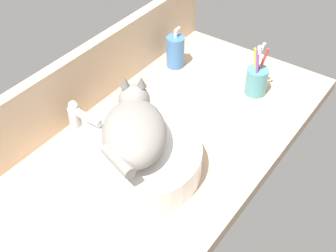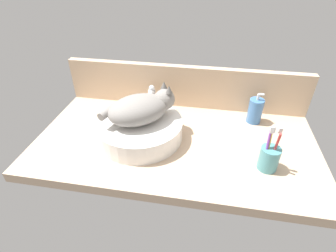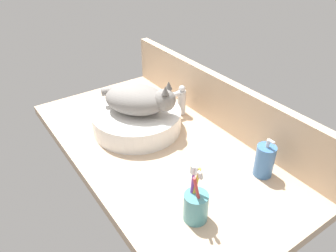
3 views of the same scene
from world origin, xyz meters
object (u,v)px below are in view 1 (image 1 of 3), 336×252
Objects in this scene: cat at (134,128)px; toothbrush_cup at (257,80)px; soap_dispenser at (175,51)px; faucet at (78,120)px; sink_basin at (136,159)px.

cat is 51.91cm from toothbrush_cup.
cat is 2.04× the size of soap_dispenser.
cat is at bearing -87.93° from faucet.
cat is 1.62× the size of toothbrush_cup.
sink_basin is 2.65× the size of faucet.
soap_dispenser is at bearing 93.82° from toothbrush_cup.
cat reaches higher than sink_basin.
sink_basin is 21.64cm from faucet.
sink_basin is 1.93× the size of toothbrush_cup.
cat is at bearing 167.39° from toothbrush_cup.
toothbrush_cup is (49.91, -11.17, -8.90)cm from cat.
soap_dispenser is at bearing 23.10° from sink_basin.
cat reaches higher than toothbrush_cup.
sink_basin is 53.15cm from soap_dispenser.
toothbrush_cup is at bearing -86.18° from soap_dispenser.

